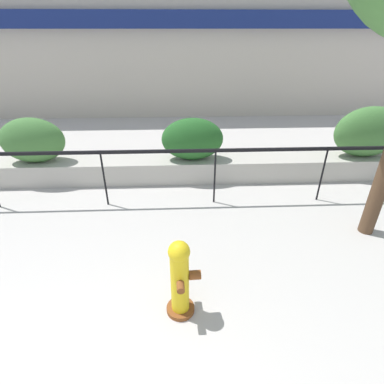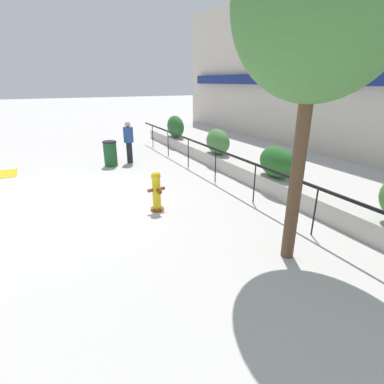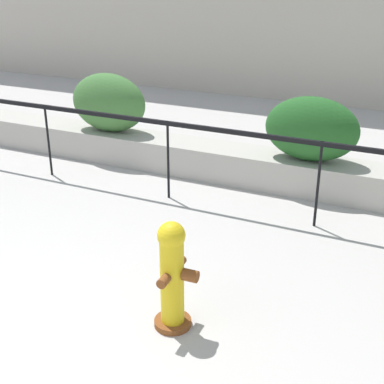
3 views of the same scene
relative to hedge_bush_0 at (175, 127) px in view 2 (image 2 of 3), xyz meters
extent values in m
plane|color=#BCB7B2|center=(5.96, -6.00, -1.05)|extent=(120.00, 120.00, 0.00)
cube|color=beige|center=(5.96, 6.00, 2.95)|extent=(30.00, 1.00, 8.00)
cube|color=navy|center=(5.96, 5.32, 2.31)|extent=(27.00, 0.36, 0.56)
cube|color=#B7B2A8|center=(5.96, 0.00, -0.80)|extent=(18.00, 0.70, 0.50)
cube|color=black|center=(5.96, -1.10, 0.07)|extent=(15.00, 0.05, 0.06)
cylinder|color=black|center=(-0.46, -1.10, -0.47)|extent=(0.04, 0.04, 1.15)
cylinder|color=black|center=(1.68, -1.10, -0.47)|extent=(0.04, 0.04, 1.15)
cylinder|color=black|center=(3.82, -1.10, -0.47)|extent=(0.04, 0.04, 1.15)
cylinder|color=black|center=(5.96, -1.10, -0.47)|extent=(0.04, 0.04, 1.15)
cylinder|color=black|center=(8.11, -1.10, -0.47)|extent=(0.04, 0.04, 1.15)
cylinder|color=black|center=(10.25, -1.10, -0.47)|extent=(0.04, 0.04, 1.15)
ellipsoid|color=#235B23|center=(0.00, 0.00, 0.00)|extent=(1.57, 0.66, 1.10)
ellipsoid|color=#427538|center=(4.25, 0.00, -0.06)|extent=(1.38, 0.70, 0.99)
ellipsoid|color=#235B23|center=(7.72, 0.00, -0.08)|extent=(1.36, 0.70, 0.94)
cylinder|color=brown|center=(7.40, -3.75, -1.02)|extent=(0.37, 0.37, 0.06)
cylinder|color=gold|center=(7.40, -3.75, -0.56)|extent=(0.23, 0.23, 0.85)
sphere|color=gold|center=(7.40, -3.75, -0.09)|extent=(0.25, 0.25, 0.25)
cylinder|color=brown|center=(7.58, -3.74, -0.46)|extent=(0.15, 0.12, 0.11)
cylinder|color=brown|center=(7.41, -3.92, -0.46)|extent=(0.10, 0.13, 0.09)
cylinder|color=brown|center=(7.39, -3.57, -0.46)|extent=(0.10, 0.13, 0.09)
cylinder|color=brown|center=(10.66, -2.21, 0.54)|extent=(0.24, 0.24, 3.19)
ellipsoid|color=#427538|center=(10.66, -2.21, 3.34)|extent=(2.84, 2.55, 2.98)
cylinder|color=black|center=(2.20, -3.06, -0.61)|extent=(0.34, 0.34, 0.88)
cylinder|color=#26478C|center=(2.20, -3.06, 0.14)|extent=(0.56, 0.56, 0.62)
sphere|color=#D6AD89|center=(2.20, -3.06, 0.57)|extent=(0.23, 0.23, 0.23)
cylinder|color=#1E5128|center=(2.32, -3.88, -0.57)|extent=(0.52, 0.52, 0.95)
cylinder|color=black|center=(2.32, -3.88, -0.07)|extent=(0.55, 0.55, 0.06)
camera|label=1|loc=(7.43, -6.34, 2.10)|focal=28.00mm
camera|label=2|loc=(14.44, -6.18, 2.22)|focal=28.00mm
camera|label=3|loc=(9.35, -7.42, 2.10)|focal=50.00mm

